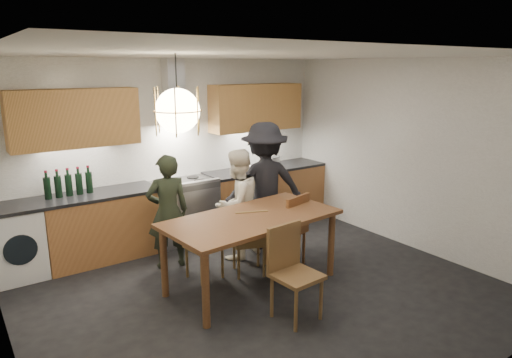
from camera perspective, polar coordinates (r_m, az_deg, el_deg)
ground at (r=5.36m, az=0.68°, el=-13.72°), size 5.00×5.00×0.00m
room_shell at (r=4.82m, az=0.73°, el=4.59°), size 5.02×4.52×2.61m
counter_run at (r=6.76m, az=-8.81°, el=-3.79°), size 5.00×0.62×0.90m
range_stove at (r=6.75m, az=-8.97°, el=-3.91°), size 0.90×0.60×0.92m
wall_fixtures at (r=6.57m, az=-9.91°, el=8.34°), size 4.30×0.54×1.10m
pendant_lamp at (r=4.18m, az=-9.78°, el=8.41°), size 0.43×0.43×0.70m
dining_table at (r=5.19m, az=-0.54°, el=-5.72°), size 2.07×1.16×0.84m
chair_back_left at (r=5.44m, az=-6.03°, el=-7.88°), size 0.42×0.42×0.83m
chair_back_mid at (r=5.51m, az=-0.75°, el=-7.37°), size 0.50×0.50×0.85m
chair_back_right at (r=5.77m, az=4.35°, el=-5.82°), size 0.51×0.51×0.95m
chair_front at (r=4.67m, az=4.38°, el=-10.70°), size 0.46×0.46×0.95m
person_left at (r=5.80m, az=-10.95°, el=-4.03°), size 0.59×0.45×1.45m
person_mid at (r=5.99m, az=-2.36°, el=-3.16°), size 0.82×0.71×1.46m
person_right at (r=6.31m, az=1.06°, el=-0.84°), size 1.29×1.00×1.76m
mixing_bowl at (r=7.16m, az=0.11°, el=1.36°), size 0.33×0.33×0.06m
stock_pot at (r=7.51m, az=2.21°, el=2.25°), size 0.27×0.27×0.15m
wine_bottles at (r=6.18m, az=-22.40°, el=-0.37°), size 0.58×0.08×0.35m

